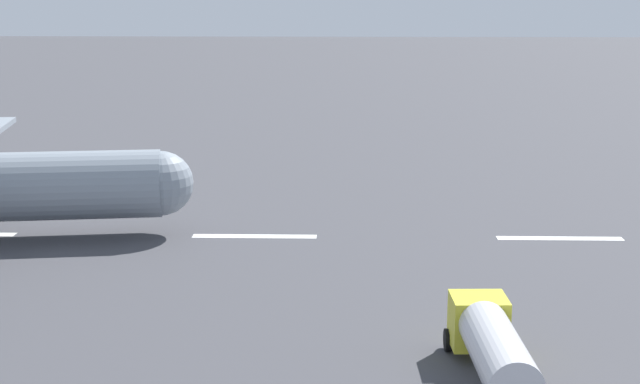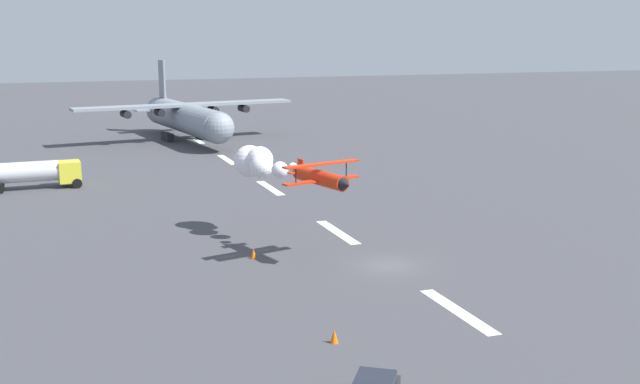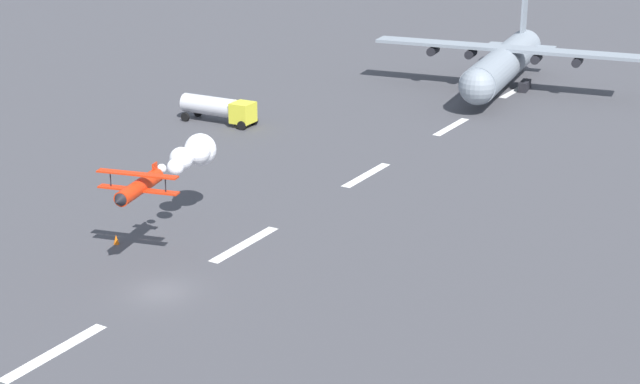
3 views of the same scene
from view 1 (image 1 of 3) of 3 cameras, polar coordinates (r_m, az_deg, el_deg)
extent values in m
cube|color=white|center=(62.66, 14.16, -2.71)|extent=(8.00, 0.90, 0.01)
cube|color=white|center=(61.39, -3.95, -2.66)|extent=(8.00, 0.90, 0.01)
sphere|color=gray|center=(61.82, -9.49, 0.52)|extent=(4.14, 4.14, 4.14)
cube|color=yellow|center=(42.39, 9.46, -7.62)|extent=(2.49, 2.30, 2.20)
cylinder|color=silver|center=(38.27, 10.64, -9.53)|extent=(2.37, 6.69, 2.10)
cylinder|color=black|center=(43.14, 7.68, -8.76)|extent=(0.36, 1.01, 1.00)
cylinder|color=black|center=(43.56, 10.84, -8.67)|extent=(0.36, 1.01, 1.00)
camera|label=2|loc=(98.14, 70.03, 4.30)|focal=44.11mm
camera|label=3|loc=(132.29, 44.73, 14.12)|focal=53.41mm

